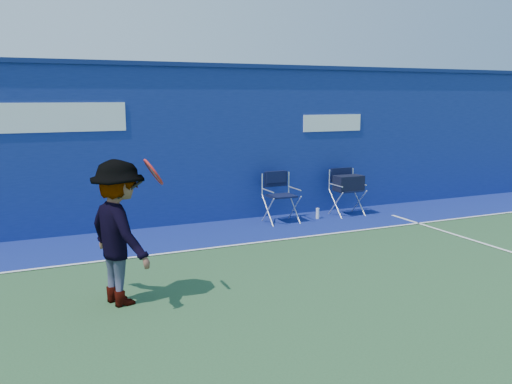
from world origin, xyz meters
name	(u,v)px	position (x,y,z in m)	size (l,w,h in m)	color
ground	(291,325)	(0.00, 0.00, 0.00)	(80.00, 80.00, 0.00)	#2A502C
stadium_wall	(164,145)	(0.00, 5.20, 1.55)	(24.00, 0.50, 3.08)	navy
out_of_bounds_strip	(183,237)	(0.00, 4.10, 0.00)	(24.00, 1.80, 0.01)	navy
court_lines	(267,305)	(0.00, 0.60, 0.01)	(24.00, 12.00, 0.01)	white
directors_chair_left	(281,206)	(2.10, 4.42, 0.33)	(0.59, 0.54, 0.99)	silver
directors_chair_right	(347,196)	(3.67, 4.45, 0.41)	(0.58, 0.52, 0.97)	silver
water_bottle	(318,214)	(2.92, 4.38, 0.11)	(0.07, 0.07, 0.22)	white
tennis_player	(120,232)	(-1.54, 1.42, 0.87)	(1.00, 1.26, 1.75)	#EA4738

